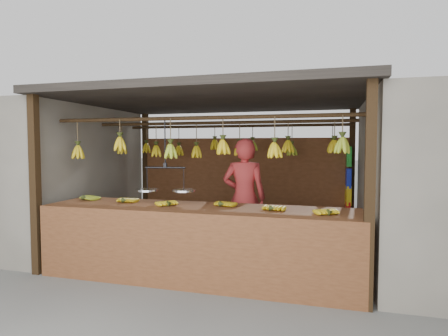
% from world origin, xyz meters
% --- Properties ---
extents(ground, '(80.00, 80.00, 0.00)m').
position_xyz_m(ground, '(0.00, 0.00, 0.00)').
color(ground, '#5B5B57').
extents(stall, '(4.30, 3.30, 2.40)m').
position_xyz_m(stall, '(0.00, 0.33, 1.97)').
color(stall, black).
rests_on(stall, ground).
extents(neighbor_left, '(3.00, 3.00, 2.30)m').
position_xyz_m(neighbor_left, '(-3.60, 0.00, 1.15)').
color(neighbor_left, slate).
rests_on(neighbor_left, ground).
extents(counter, '(3.90, 0.89, 0.96)m').
position_xyz_m(counter, '(0.06, -1.24, 0.72)').
color(counter, brown).
rests_on(counter, ground).
extents(hanging_bananas, '(3.64, 2.23, 0.40)m').
position_xyz_m(hanging_bananas, '(-0.01, -0.00, 1.62)').
color(hanging_bananas, gold).
rests_on(hanging_bananas, ground).
extents(balance_scale, '(0.76, 0.36, 0.94)m').
position_xyz_m(balance_scale, '(-0.42, -1.00, 1.12)').
color(balance_scale, black).
rests_on(balance_scale, ground).
extents(vendor, '(0.70, 0.51, 1.76)m').
position_xyz_m(vendor, '(0.41, -0.03, 0.88)').
color(vendor, '#BF3333').
rests_on(vendor, ground).
extents(bag_bundles, '(0.08, 0.26, 1.29)m').
position_xyz_m(bag_bundles, '(1.94, 1.35, 0.97)').
color(bag_bundles, '#199926').
rests_on(bag_bundles, ground).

